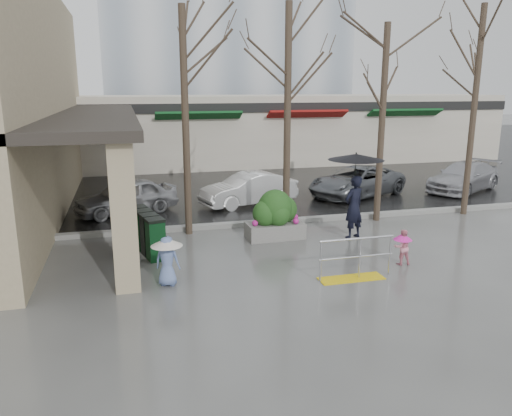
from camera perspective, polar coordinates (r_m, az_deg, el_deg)
name	(u,v)px	position (r m, az deg, el deg)	size (l,w,h in m)	color
ground	(285,267)	(12.93, 3.28, -6.70)	(120.00, 120.00, 0.00)	#51514F
street_asphalt	(184,155)	(34.03, -8.19, 5.96)	(120.00, 36.00, 0.01)	black
curb	(248,224)	(16.57, -0.95, -1.80)	(120.00, 0.30, 0.15)	gray
canopy_slab	(95,111)	(19.57, -17.95, 10.48)	(2.80, 18.00, 0.25)	#2D2823
pillar_front	(124,215)	(11.36, -14.86, -0.79)	(0.55, 0.55, 3.50)	tan
pillar_back	(123,169)	(17.73, -14.92, 4.31)	(0.55, 0.55, 3.50)	tan
storefront_row	(225,130)	(30.15, -3.59, 8.94)	(34.00, 6.74, 4.00)	beige
handrail	(354,264)	(12.24, 11.16, -6.27)	(1.90, 0.50, 1.03)	yellow
tree_west	(184,66)	(15.23, -8.27, 15.75)	(3.20, 3.20, 6.80)	#382B21
tree_midwest	(288,62)	(15.93, 3.70, 16.30)	(3.20, 3.20, 7.00)	#382B21
tree_mideast	(385,75)	(17.24, 14.50, 14.47)	(3.20, 3.20, 6.50)	#382B21
tree_east	(479,60)	(19.18, 24.13, 15.19)	(3.20, 3.20, 7.20)	#382B21
woman	(355,185)	(15.18, 11.22, 2.58)	(1.67, 1.67, 2.63)	black
child_pink	(402,245)	(13.46, 16.39, -4.04)	(0.50, 0.49, 0.93)	pink
child_blue	(167,256)	(11.70, -10.12, -5.40)	(0.74, 0.74, 1.18)	#687FB9
planter	(275,215)	(15.11, 2.20, -0.81)	(1.75, 1.02, 1.51)	slate
news_boxes	(147,232)	(14.20, -12.35, -2.69)	(0.93, 2.09, 1.14)	#0C3717
car_a	(126,196)	(18.68, -14.64, 1.28)	(1.49, 3.70, 1.26)	#A0A1A5
car_b	(249,189)	(19.40, -0.83, 2.18)	(1.33, 3.82, 1.26)	white
car_c	(357,181)	(21.39, 11.42, 2.99)	(2.09, 4.53, 1.26)	slate
car_d	(464,177)	(23.89, 22.66, 3.31)	(1.77, 4.34, 1.26)	#ADADB2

